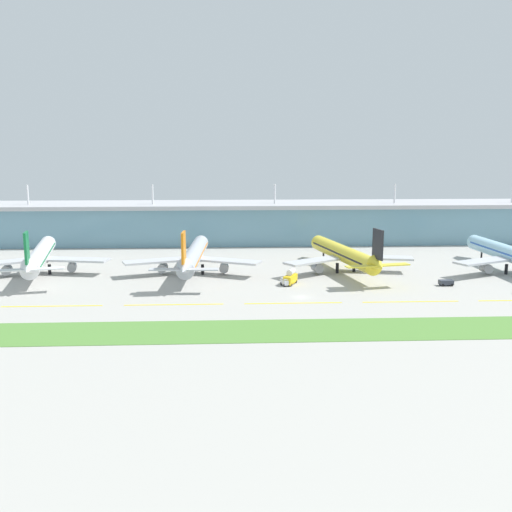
{
  "coord_description": "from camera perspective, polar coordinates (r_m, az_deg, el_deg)",
  "views": [
    {
      "loc": [
        -21.14,
        -164.55,
        42.88
      ],
      "look_at": [
        -11.94,
        30.29,
        7.0
      ],
      "focal_mm": 40.22,
      "sensor_mm": 36.0,
      "label": 1
    }
  ],
  "objects": [
    {
      "name": "taxiway_stripe_west",
      "position": [
        170.94,
        -19.63,
        -4.72
      ],
      "size": [
        28.0,
        0.7,
        0.04
      ],
      "primitive_type": "cube",
      "color": "yellow",
      "rests_on": "ground"
    },
    {
      "name": "pushback_tug",
      "position": [
        194.79,
        18.38,
        -2.5
      ],
      "size": [
        4.47,
        2.63,
        1.85
      ],
      "color": "#333842",
      "rests_on": "ground"
    },
    {
      "name": "taxiway_stripe_centre",
      "position": [
        164.51,
        3.73,
        -4.7
      ],
      "size": [
        28.0,
        0.7,
        0.04
      ],
      "primitive_type": "cube",
      "color": "yellow",
      "rests_on": "ground"
    },
    {
      "name": "airliner_nearest",
      "position": [
        214.96,
        -20.73,
        -0.02
      ],
      "size": [
        47.85,
        65.74,
        18.9
      ],
      "color": "silver",
      "rests_on": "ground"
    },
    {
      "name": "grass_verge",
      "position": [
        141.03,
        6.1,
        -7.32
      ],
      "size": [
        300.0,
        18.0,
        0.1
      ],
      "primitive_type": "cube",
      "color": "#518438",
      "rests_on": "ground"
    },
    {
      "name": "ground_plane",
      "position": [
        171.35,
        4.48,
        -4.1
      ],
      "size": [
        600.0,
        600.0,
        0.0
      ],
      "primitive_type": "plane",
      "color": "#A8A59E"
    },
    {
      "name": "baggage_cart",
      "position": [
        184.99,
        2.92,
        -2.59
      ],
      "size": [
        2.94,
        3.98,
        2.48
      ],
      "color": "silver",
      "rests_on": "ground"
    },
    {
      "name": "taxiway_stripe_mid_west",
      "position": [
        164.28,
        -8.18,
        -4.81
      ],
      "size": [
        28.0,
        0.7,
        0.04
      ],
      "primitive_type": "cube",
      "color": "yellow",
      "rests_on": "ground"
    },
    {
      "name": "terminal_building",
      "position": [
        272.38,
        1.77,
        3.4
      ],
      "size": [
        288.0,
        34.0,
        27.79
      ],
      "color": "#6693A8",
      "rests_on": "ground"
    },
    {
      "name": "taxiway_stripe_mid_east",
      "position": [
        171.62,
        15.12,
        -4.41
      ],
      "size": [
        28.0,
        0.7,
        0.04
      ],
      "primitive_type": "cube",
      "color": "yellow",
      "rests_on": "ground"
    },
    {
      "name": "airliner_far_middle",
      "position": [
        207.33,
        8.78,
        0.18
      ],
      "size": [
        47.82,
        61.26,
        18.9
      ],
      "color": "yellow",
      "rests_on": "ground"
    },
    {
      "name": "airliner_near_middle",
      "position": [
        203.13,
        -6.22,
        0.03
      ],
      "size": [
        48.76,
        65.86,
        18.9
      ],
      "color": "#ADB2BC",
      "rests_on": "ground"
    },
    {
      "name": "fuel_truck",
      "position": [
        187.07,
        3.45,
        -2.14
      ],
      "size": [
        5.35,
        7.63,
        4.95
      ],
      "color": "gold",
      "rests_on": "ground"
    }
  ]
}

